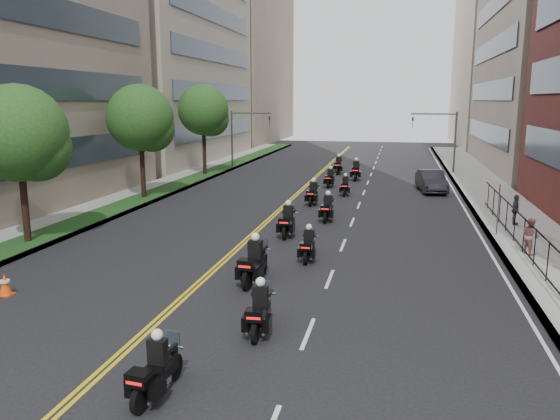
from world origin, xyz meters
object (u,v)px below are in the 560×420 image
at_px(motorcycle_3, 308,246).
at_px(motorcycle_8, 330,179).
at_px(motorcycle_5, 328,209).
at_px(pedestrian_c, 515,210).
at_px(motorcycle_2, 254,264).
at_px(parked_sedan, 431,181).
at_px(pedestrian_b, 530,236).
at_px(motorcycle_1, 260,312).
at_px(motorcycle_6, 313,194).
at_px(motorcycle_10, 338,166).
at_px(motorcycle_4, 288,222).
at_px(motorcycle_9, 356,171).
at_px(motorcycle_7, 345,187).
at_px(traffic_cone, 5,285).
at_px(motorcycle_0, 156,371).

xyz_separation_m(motorcycle_3, motorcycle_8, (-1.55, 19.87, 0.03)).
relative_size(motorcycle_5, pedestrian_c, 1.43).
distance_m(motorcycle_2, parked_sedan, 23.79).
distance_m(motorcycle_2, pedestrian_b, 12.14).
distance_m(motorcycle_1, motorcycle_8, 27.43).
bearing_deg(motorcycle_6, motorcycle_3, -80.29).
xyz_separation_m(motorcycle_3, motorcycle_10, (-1.77, 27.69, 0.11)).
relative_size(motorcycle_4, parked_sedan, 0.51).
xyz_separation_m(motorcycle_6, pedestrian_c, (11.45, -4.10, 0.28)).
bearing_deg(motorcycle_10, motorcycle_2, -90.12).
xyz_separation_m(motorcycle_2, motorcycle_9, (1.58, 27.33, 0.00)).
bearing_deg(motorcycle_7, pedestrian_c, -41.28).
distance_m(motorcycle_9, pedestrian_c, 18.40).
bearing_deg(motorcycle_1, motorcycle_6, 91.02).
bearing_deg(traffic_cone, motorcycle_3, 33.54).
bearing_deg(pedestrian_c, motorcycle_0, 167.50).
distance_m(motorcycle_5, motorcycle_9, 16.19).
height_order(motorcycle_0, motorcycle_2, motorcycle_2).
xyz_separation_m(motorcycle_10, parked_sedan, (7.76, -8.41, 0.06)).
relative_size(motorcycle_6, pedestrian_b, 1.47).
height_order(motorcycle_1, motorcycle_2, motorcycle_2).
bearing_deg(motorcycle_6, motorcycle_8, 90.24).
height_order(motorcycle_3, motorcycle_10, motorcycle_10).
relative_size(motorcycle_2, motorcycle_8, 1.16).
bearing_deg(motorcycle_1, pedestrian_b, 43.42).
height_order(motorcycle_1, motorcycle_8, motorcycle_1).
bearing_deg(motorcycle_0, pedestrian_b, 57.36).
xyz_separation_m(pedestrian_b, pedestrian_c, (0.51, 5.82, 0.01)).
height_order(motorcycle_6, motorcycle_7, motorcycle_6).
bearing_deg(motorcycle_3, motorcycle_9, 88.87).
xyz_separation_m(motorcycle_5, pedestrian_c, (9.90, 0.48, 0.28)).
xyz_separation_m(parked_sedan, pedestrian_b, (3.20, -16.79, 0.16)).
bearing_deg(motorcycle_9, motorcycle_2, -94.13).
bearing_deg(motorcycle_1, parked_sedan, 73.56).
distance_m(motorcycle_4, traffic_cone, 12.95).
height_order(parked_sedan, pedestrian_b, pedestrian_b).
distance_m(motorcycle_8, motorcycle_10, 7.82).
height_order(motorcycle_5, traffic_cone, motorcycle_5).
height_order(pedestrian_b, pedestrian_c, pedestrian_c).
xyz_separation_m(motorcycle_8, traffic_cone, (-8.02, -26.22, -0.27)).
bearing_deg(motorcycle_1, motorcycle_7, 86.21).
height_order(motorcycle_7, pedestrian_c, pedestrian_c).
xyz_separation_m(motorcycle_2, parked_sedan, (7.46, 22.59, 0.04)).
bearing_deg(motorcycle_6, motorcycle_4, -87.83).
bearing_deg(motorcycle_0, motorcycle_8, 95.16).
xyz_separation_m(motorcycle_7, pedestrian_b, (9.24, -13.90, 0.32)).
bearing_deg(motorcycle_0, motorcycle_9, 92.48).
height_order(motorcycle_9, motorcycle_10, motorcycle_9).
bearing_deg(motorcycle_9, motorcycle_1, -91.35).
bearing_deg(pedestrian_b, motorcycle_8, 3.18).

